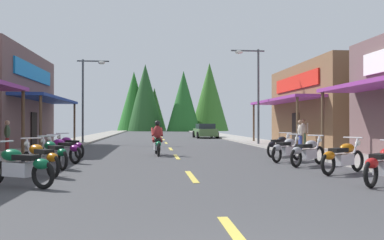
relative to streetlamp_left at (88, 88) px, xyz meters
The scene contains 23 objects.
ground 7.08m from the streetlamp_left, 23.00° to the left, with size 10.78×85.57×0.10m, color #424244.
sidewalk_left 4.64m from the streetlamp_left, 119.99° to the left, with size 2.76×85.57×0.12m, color gray.
sidewalk_right 12.98m from the streetlamp_left, 10.71° to the left, with size 2.76×85.57×0.12m, color #9E9991.
centerline_dashes 7.65m from the streetlamp_left, 34.79° to the left, with size 0.16×57.85×0.01m.
storefront_right_far 18.33m from the streetlamp_left, 11.07° to the right, with size 10.61×10.44×5.19m.
streetlamp_left is the anchor object (origin of this frame).
streetlamp_right 11.31m from the streetlamp_left, 15.88° to the right, with size 2.19×0.30×6.20m.
motorcycle_parked_right_1 22.03m from the streetlamp_left, 63.27° to the right, with size 1.77×1.36×1.04m.
motorcycle_parked_right_2 20.22m from the streetlamp_left, 60.52° to the right, with size 1.87×1.22×1.04m.
motorcycle_parked_right_3 18.34m from the streetlamp_left, 57.75° to the right, with size 1.75×1.40×1.04m.
motorcycle_parked_right_4 16.96m from the streetlamp_left, 55.43° to the right, with size 1.67×1.49×1.04m.
motorcycle_parked_right_5 15.49m from the streetlamp_left, 49.15° to the right, with size 1.61×1.56×1.04m.
motorcycle_parked_left_0 19.29m from the streetlamp_left, 85.85° to the right, with size 1.90×1.16×1.04m.
motorcycle_parked_left_1 17.41m from the streetlamp_left, 85.54° to the right, with size 1.48×1.68×1.04m.
motorcycle_parked_left_2 15.59m from the streetlamp_left, 85.36° to the right, with size 1.34×1.79×1.04m.
motorcycle_parked_left_3 13.76m from the streetlamp_left, 85.14° to the right, with size 1.66×1.50×1.04m.
motorcycle_parked_left_4 11.86m from the streetlamp_left, 85.03° to the right, with size 1.53×1.63×1.04m.
rider_cruising_lead 11.74m from the streetlamp_left, 65.82° to the right, with size 0.60×2.14×1.57m.
pedestrian_by_shop 14.69m from the streetlamp_left, 25.87° to the right, with size 0.54×0.37×1.69m.
pedestrian_browsing 14.99m from the streetlamp_left, 36.17° to the right, with size 0.28×0.57×1.60m.
pedestrian_strolling 10.58m from the streetlamp_left, 101.08° to the right, with size 0.34×0.55×1.57m.
parked_car_curbside 14.68m from the streetlamp_left, 47.82° to the left, with size 2.16×4.35×1.40m.
treeline_backdrop 47.16m from the streetlamp_left, 80.59° to the left, with size 20.92×10.23×12.83m.
Camera 1 is at (-1.09, -2.88, 1.44)m, focal length 37.60 mm.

